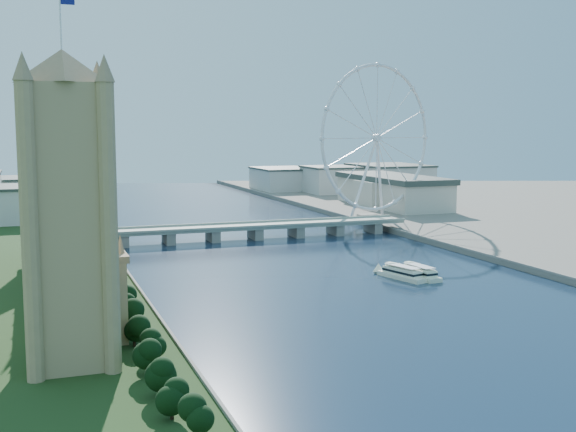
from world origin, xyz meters
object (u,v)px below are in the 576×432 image
victoria_tower (67,200)px  tour_boat_far (419,278)px  london_eye (377,139)px  tour_boat_near (402,279)px

victoria_tower → tour_boat_far: size_ratio=3.54×
victoria_tower → tour_boat_far: victoria_tower is taller
london_eye → tour_boat_near: london_eye is taller
victoria_tower → tour_boat_far: (174.79, 91.47, -54.49)m
tour_boat_near → tour_boat_far: tour_boat_near is taller
victoria_tower → tour_boat_near: victoria_tower is taller
london_eye → tour_boat_far: london_eye is taller
tour_boat_near → tour_boat_far: bearing=-21.4°
victoria_tower → london_eye: size_ratio=0.90×
victoria_tower → tour_boat_near: 197.44m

